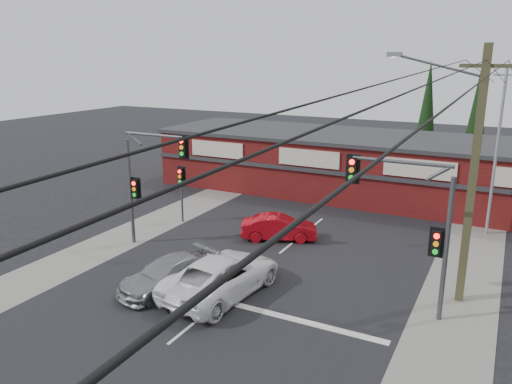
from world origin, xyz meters
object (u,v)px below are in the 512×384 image
at_px(white_suv, 222,275).
at_px(shop_building, 342,163).
at_px(silver_suv, 168,274).
at_px(red_sedan, 279,227).
at_px(utility_pole, 470,170).

xyz_separation_m(white_suv, shop_building, (-0.67, 17.86, 1.32)).
height_order(white_suv, shop_building, shop_building).
height_order(silver_suv, red_sedan, silver_suv).
distance_m(silver_suv, red_sedan, 7.72).
xyz_separation_m(white_suv, utility_pole, (8.69, 3.86, 4.58)).
xyz_separation_m(shop_building, utility_pole, (9.36, -14.00, 3.26)).
bearing_deg(shop_building, red_sedan, -89.45).
distance_m(white_suv, shop_building, 17.92).
bearing_deg(white_suv, silver_suv, 22.87).
distance_m(white_suv, silver_suv, 2.33).
height_order(white_suv, utility_pole, utility_pole).
height_order(red_sedan, shop_building, shop_building).
distance_m(red_sedan, shop_building, 11.10).
distance_m(shop_building, utility_pole, 17.15).
relative_size(silver_suv, utility_pole, 0.46).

